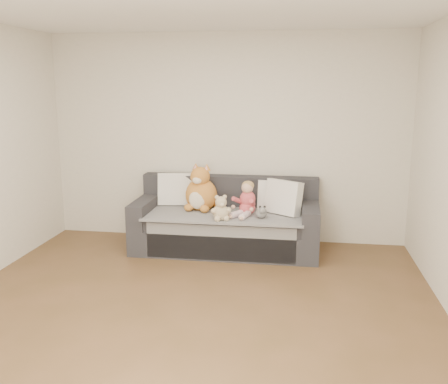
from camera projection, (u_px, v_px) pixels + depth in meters
name	position (u px, v px, depth m)	size (l,w,h in m)	color
room_shell	(191.00, 165.00, 4.26)	(5.00, 5.00, 5.00)	brown
sofa	(226.00, 224.00, 6.05)	(2.20, 0.94, 0.85)	#2A2A2F
cushion_left	(176.00, 189.00, 6.29)	(0.46, 0.25, 0.42)	silver
cushion_right_back	(275.00, 196.00, 6.02)	(0.41, 0.22, 0.37)	silver
cushion_right_front	(283.00, 197.00, 5.85)	(0.47, 0.40, 0.41)	silver
toddler	(246.00, 201.00, 5.81)	(0.29, 0.41, 0.41)	#C54549
plush_cat	(201.00, 192.00, 6.05)	(0.46, 0.40, 0.59)	orange
teddy_bear	(221.00, 210.00, 5.59)	(0.22, 0.18, 0.29)	tan
plush_cow	(262.00, 212.00, 5.69)	(0.13, 0.20, 0.16)	white
sippy_cup	(221.00, 209.00, 5.86)	(0.11, 0.08, 0.12)	#623DA6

